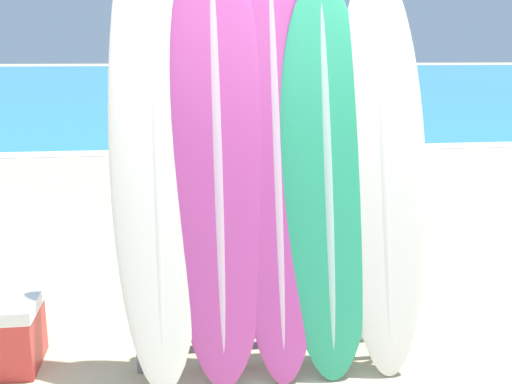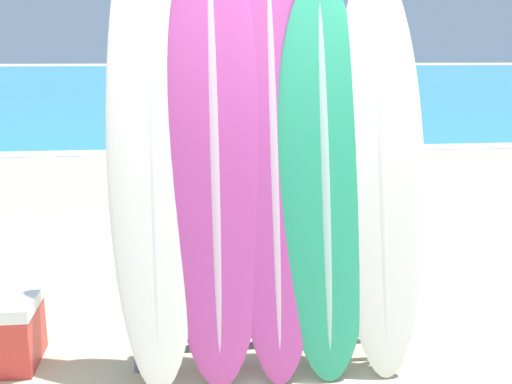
{
  "view_description": "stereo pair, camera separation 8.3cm",
  "coord_description": "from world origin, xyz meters",
  "px_view_note": "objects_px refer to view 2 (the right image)",
  "views": [
    {
      "loc": [
        -0.46,
        -2.51,
        1.77
      ],
      "look_at": [
        0.06,
        1.39,
        0.83
      ],
      "focal_mm": 42.0,
      "sensor_mm": 36.0,
      "label": 1
    },
    {
      "loc": [
        -0.38,
        -2.52,
        1.77
      ],
      "look_at": [
        0.06,
        1.39,
        0.83
      ],
      "focal_mm": 42.0,
      "sensor_mm": 36.0,
      "label": 2
    }
  ],
  "objects_px": {
    "surfboard_slot_3": "(324,176)",
    "person_far_right": "(346,109)",
    "surfboard_slot_1": "(214,154)",
    "surfboard_rack": "(272,292)",
    "surfboard_slot_4": "(380,167)",
    "person_mid_beach": "(191,112)",
    "person_far_left": "(292,124)",
    "surfboard_slot_0": "(154,138)",
    "person_near_water": "(358,134)",
    "surfboard_slot_2": "(274,157)"
  },
  "relations": [
    {
      "from": "surfboard_slot_1",
      "to": "person_near_water",
      "type": "xyz_separation_m",
      "value": [
        1.46,
        2.34,
        -0.23
      ]
    },
    {
      "from": "surfboard_slot_1",
      "to": "person_mid_beach",
      "type": "bearing_deg",
      "value": 90.98
    },
    {
      "from": "surfboard_rack",
      "to": "surfboard_slot_3",
      "type": "height_order",
      "value": "surfboard_slot_3"
    },
    {
      "from": "surfboard_slot_3",
      "to": "person_far_right",
      "type": "relative_size",
      "value": 1.38
    },
    {
      "from": "surfboard_slot_4",
      "to": "person_far_right",
      "type": "xyz_separation_m",
      "value": [
        1.41,
        6.11,
        -0.27
      ]
    },
    {
      "from": "surfboard_rack",
      "to": "surfboard_slot_4",
      "type": "distance_m",
      "value": 0.93
    },
    {
      "from": "surfboard_slot_2",
      "to": "person_mid_beach",
      "type": "relative_size",
      "value": 1.55
    },
    {
      "from": "person_far_right",
      "to": "surfboard_slot_4",
      "type": "bearing_deg",
      "value": -174.97
    },
    {
      "from": "surfboard_slot_3",
      "to": "person_near_water",
      "type": "distance_m",
      "value": 2.54
    },
    {
      "from": "surfboard_slot_2",
      "to": "surfboard_rack",
      "type": "bearing_deg",
      "value": -101.78
    },
    {
      "from": "surfboard_slot_1",
      "to": "person_far_left",
      "type": "relative_size",
      "value": 1.43
    },
    {
      "from": "person_far_left",
      "to": "person_far_right",
      "type": "distance_m",
      "value": 2.71
    },
    {
      "from": "surfboard_slot_0",
      "to": "person_mid_beach",
      "type": "height_order",
      "value": "surfboard_slot_0"
    },
    {
      "from": "surfboard_slot_4",
      "to": "person_near_water",
      "type": "height_order",
      "value": "surfboard_slot_4"
    },
    {
      "from": "surfboard_slot_2",
      "to": "person_far_right",
      "type": "bearing_deg",
      "value": 71.75
    },
    {
      "from": "surfboard_slot_1",
      "to": "person_near_water",
      "type": "height_order",
      "value": "surfboard_slot_1"
    },
    {
      "from": "person_mid_beach",
      "to": "person_far_right",
      "type": "bearing_deg",
      "value": -86.72
    },
    {
      "from": "surfboard_rack",
      "to": "person_far_left",
      "type": "bearing_deg",
      "value": 78.72
    },
    {
      "from": "surfboard_slot_0",
      "to": "surfboard_slot_4",
      "type": "xyz_separation_m",
      "value": [
        1.24,
        -0.06,
        -0.17
      ]
    },
    {
      "from": "person_far_right",
      "to": "person_mid_beach",
      "type": "bearing_deg",
      "value": 109.48
    },
    {
      "from": "person_near_water",
      "to": "surfboard_slot_0",
      "type": "bearing_deg",
      "value": 168.44
    },
    {
      "from": "surfboard_slot_0",
      "to": "surfboard_slot_3",
      "type": "bearing_deg",
      "value": -4.67
    },
    {
      "from": "surfboard_slot_3",
      "to": "person_near_water",
      "type": "bearing_deg",
      "value": 70.0
    },
    {
      "from": "surfboard_rack",
      "to": "person_near_water",
      "type": "relative_size",
      "value": 0.86
    },
    {
      "from": "surfboard_slot_1",
      "to": "person_far_right",
      "type": "xyz_separation_m",
      "value": [
        2.33,
        6.08,
        -0.35
      ]
    },
    {
      "from": "surfboard_rack",
      "to": "surfboard_slot_0",
      "type": "distance_m",
      "value": 1.07
    },
    {
      "from": "person_mid_beach",
      "to": "person_far_left",
      "type": "height_order",
      "value": "person_far_left"
    },
    {
      "from": "surfboard_slot_1",
      "to": "person_mid_beach",
      "type": "height_order",
      "value": "surfboard_slot_1"
    },
    {
      "from": "surfboard_slot_3",
      "to": "person_far_right",
      "type": "height_order",
      "value": "surfboard_slot_3"
    },
    {
      "from": "surfboard_slot_0",
      "to": "person_near_water",
      "type": "bearing_deg",
      "value": 52.27
    },
    {
      "from": "surfboard_rack",
      "to": "person_far_right",
      "type": "height_order",
      "value": "person_far_right"
    },
    {
      "from": "surfboard_rack",
      "to": "person_far_left",
      "type": "xyz_separation_m",
      "value": [
        0.75,
        3.76,
        0.49
      ]
    },
    {
      "from": "surfboard_slot_4",
      "to": "person_mid_beach",
      "type": "bearing_deg",
      "value": 99.56
    },
    {
      "from": "surfboard_slot_2",
      "to": "surfboard_slot_1",
      "type": "bearing_deg",
      "value": -179.45
    },
    {
      "from": "surfboard_rack",
      "to": "person_far_right",
      "type": "distance_m",
      "value": 6.5
    },
    {
      "from": "surfboard_slot_0",
      "to": "surfboard_slot_1",
      "type": "distance_m",
      "value": 0.33
    },
    {
      "from": "person_far_right",
      "to": "surfboard_slot_3",
      "type": "bearing_deg",
      "value": -177.74
    },
    {
      "from": "surfboard_slot_3",
      "to": "surfboard_slot_0",
      "type": "bearing_deg",
      "value": 175.33
    },
    {
      "from": "person_far_left",
      "to": "person_far_right",
      "type": "bearing_deg",
      "value": -102.17
    },
    {
      "from": "surfboard_slot_0",
      "to": "person_far_right",
      "type": "xyz_separation_m",
      "value": [
        2.65,
        6.05,
        -0.44
      ]
    },
    {
      "from": "surfboard_slot_2",
      "to": "person_mid_beach",
      "type": "height_order",
      "value": "surfboard_slot_2"
    },
    {
      "from": "surfboard_slot_4",
      "to": "person_far_right",
      "type": "relative_size",
      "value": 1.43
    },
    {
      "from": "surfboard_slot_2",
      "to": "person_far_left",
      "type": "xyz_separation_m",
      "value": [
        0.73,
        3.68,
        -0.27
      ]
    },
    {
      "from": "surfboard_slot_4",
      "to": "person_mid_beach",
      "type": "xyz_separation_m",
      "value": [
        -1.02,
        6.05,
        -0.29
      ]
    },
    {
      "from": "surfboard_rack",
      "to": "person_far_right",
      "type": "bearing_deg",
      "value": 71.84
    },
    {
      "from": "surfboard_slot_1",
      "to": "surfboard_slot_4",
      "type": "height_order",
      "value": "surfboard_slot_1"
    },
    {
      "from": "surfboard_slot_1",
      "to": "person_far_right",
      "type": "height_order",
      "value": "surfboard_slot_1"
    },
    {
      "from": "surfboard_slot_2",
      "to": "person_far_left",
      "type": "relative_size",
      "value": 1.41
    },
    {
      "from": "surfboard_slot_3",
      "to": "surfboard_slot_4",
      "type": "relative_size",
      "value": 0.96
    },
    {
      "from": "person_far_left",
      "to": "surfboard_slot_1",
      "type": "bearing_deg",
      "value": 89.76
    }
  ]
}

